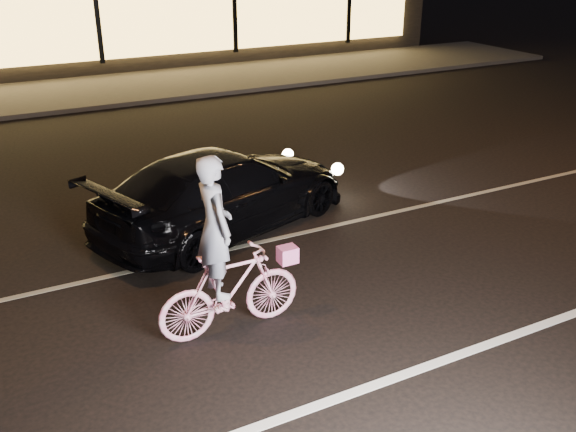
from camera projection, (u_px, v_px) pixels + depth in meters
ground at (373, 294)px, 8.10m from camera, size 90.00×90.00×0.00m
lane_stripe_near at (452, 357)px, 6.88m from camera, size 60.00×0.12×0.01m
lane_stripe_far at (298, 234)px, 9.72m from camera, size 60.00×0.10×0.01m
sidewalk at (119, 89)px, 18.63m from camera, size 30.00×4.00×0.12m
cyclist at (226, 272)px, 7.06m from camera, size 1.69×0.58×2.13m
sedan at (225, 190)px, 9.70m from camera, size 4.59×3.07×1.23m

